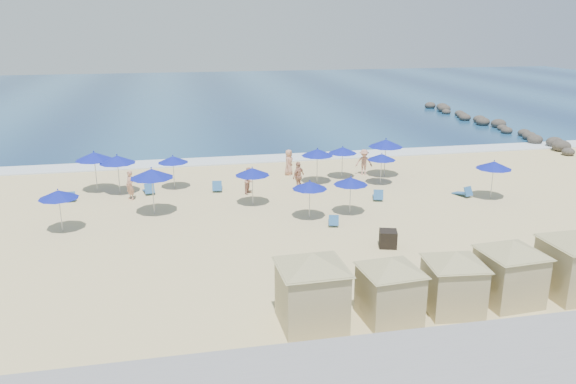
% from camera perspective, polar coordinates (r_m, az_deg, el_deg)
% --- Properties ---
extents(ground, '(160.00, 160.00, 0.00)m').
position_cam_1_polar(ground, '(28.93, 3.50, -3.69)').
color(ground, '#D8C589').
rests_on(ground, ground).
extents(ocean, '(160.00, 80.00, 0.06)m').
position_cam_1_polar(ocean, '(82.06, -6.62, 9.71)').
color(ocean, navy).
rests_on(ocean, ground).
extents(surf_line, '(160.00, 2.50, 0.08)m').
position_cam_1_polar(surf_line, '(43.43, -1.80, 3.42)').
color(surf_line, white).
rests_on(surf_line, ground).
extents(seawall, '(160.00, 6.10, 1.22)m').
position_cam_1_polar(seawall, '(17.36, 15.67, -17.04)').
color(seawall, gray).
rests_on(seawall, ground).
extents(rock_jetty, '(2.56, 26.66, 0.96)m').
position_cam_1_polar(rock_jetty, '(60.59, 19.67, 6.63)').
color(rock_jetty, '#2E2A26').
rests_on(rock_jetty, ground).
extents(trash_bin, '(1.00, 1.00, 0.80)m').
position_cam_1_polar(trash_bin, '(26.85, 10.13, -4.69)').
color(trash_bin, black).
rests_on(trash_bin, ground).
extents(cabana_0, '(4.73, 4.73, 2.97)m').
position_cam_1_polar(cabana_0, '(19.48, 2.42, -8.87)').
color(cabana_0, tan).
rests_on(cabana_0, ground).
extents(cabana_1, '(4.11, 4.11, 2.59)m').
position_cam_1_polar(cabana_1, '(20.19, 10.34, -8.86)').
color(cabana_1, tan).
rests_on(cabana_1, ground).
extents(cabana_2, '(4.09, 4.09, 2.58)m').
position_cam_1_polar(cabana_2, '(21.27, 16.53, -7.94)').
color(cabana_2, tan).
rests_on(cabana_2, ground).
extents(cabana_3, '(4.34, 4.34, 2.73)m').
position_cam_1_polar(cabana_3, '(22.59, 21.70, -6.74)').
color(cabana_3, tan).
rests_on(cabana_3, ground).
extents(umbrella_0, '(2.28, 2.28, 2.60)m').
position_cam_1_polar(umbrella_0, '(36.53, -19.10, 3.47)').
color(umbrella_0, '#A5A8AD').
rests_on(umbrella_0, ground).
extents(umbrella_1, '(1.97, 1.97, 2.24)m').
position_cam_1_polar(umbrella_1, '(30.14, -22.31, -0.22)').
color(umbrella_1, '#A5A8AD').
rests_on(umbrella_1, ground).
extents(umbrella_2, '(2.19, 2.19, 2.49)m').
position_cam_1_polar(umbrella_2, '(35.63, -16.96, 3.19)').
color(umbrella_2, '#A5A8AD').
rests_on(umbrella_2, ground).
extents(umbrella_3, '(2.35, 2.35, 2.67)m').
position_cam_1_polar(umbrella_3, '(31.20, -13.69, 1.85)').
color(umbrella_3, '#A5A8AD').
rests_on(umbrella_3, ground).
extents(umbrella_4, '(1.92, 1.92, 2.18)m').
position_cam_1_polar(umbrella_4, '(35.98, -11.61, 3.27)').
color(umbrella_4, '#A5A8AD').
rests_on(umbrella_4, ground).
extents(umbrella_5, '(2.00, 2.00, 2.27)m').
position_cam_1_polar(umbrella_5, '(32.08, -3.65, 2.08)').
color(umbrella_5, '#A5A8AD').
rests_on(umbrella_5, ground).
extents(umbrella_6, '(1.89, 1.89, 2.15)m').
position_cam_1_polar(umbrella_6, '(29.77, 2.22, 0.70)').
color(umbrella_6, '#A5A8AD').
rests_on(umbrella_6, ground).
extents(umbrella_7, '(1.94, 1.94, 2.21)m').
position_cam_1_polar(umbrella_7, '(37.88, 5.57, 4.25)').
color(umbrella_7, '#A5A8AD').
rests_on(umbrella_7, ground).
extents(umbrella_8, '(1.89, 1.89, 2.15)m').
position_cam_1_polar(umbrella_8, '(30.68, 6.39, 1.11)').
color(umbrella_8, '#A5A8AD').
rests_on(umbrella_8, ground).
extents(umbrella_9, '(2.34, 2.34, 2.66)m').
position_cam_1_polar(umbrella_9, '(38.59, 9.91, 4.91)').
color(umbrella_9, '#A5A8AD').
rests_on(umbrella_9, ground).
extents(umbrella_10, '(1.83, 1.83, 2.09)m').
position_cam_1_polar(umbrella_10, '(36.75, 9.50, 3.54)').
color(umbrella_10, '#A5A8AD').
rests_on(umbrella_10, ground).
extents(umbrella_11, '(2.08, 2.08, 2.37)m').
position_cam_1_polar(umbrella_11, '(35.33, 20.19, 2.59)').
color(umbrella_11, '#A5A8AD').
rests_on(umbrella_11, ground).
extents(umbrella_12, '(2.09, 2.09, 2.37)m').
position_cam_1_polar(umbrella_12, '(36.47, 3.00, 4.05)').
color(umbrella_12, '#A5A8AD').
rests_on(umbrella_12, ground).
extents(beach_chair_0, '(0.58, 1.16, 0.62)m').
position_cam_1_polar(beach_chair_0, '(35.62, -21.14, -0.48)').
color(beach_chair_0, '#2A5E9A').
rests_on(beach_chair_0, ground).
extents(beach_chair_1, '(0.81, 1.39, 0.72)m').
position_cam_1_polar(beach_chair_1, '(35.62, -13.96, 0.24)').
color(beach_chair_1, '#2A5E9A').
rests_on(beach_chair_1, ground).
extents(beach_chair_2, '(0.73, 1.38, 0.73)m').
position_cam_1_polar(beach_chair_2, '(35.41, -7.20, 0.52)').
color(beach_chair_2, '#2A5E9A').
rests_on(beach_chair_2, ground).
extents(beach_chair_3, '(0.80, 1.25, 0.64)m').
position_cam_1_polar(beach_chair_3, '(29.35, 4.65, -2.95)').
color(beach_chair_3, '#2A5E9A').
rests_on(beach_chair_3, ground).
extents(beach_chair_4, '(0.91, 1.38, 0.70)m').
position_cam_1_polar(beach_chair_4, '(33.82, 9.12, -0.37)').
color(beach_chair_4, '#2A5E9A').
rests_on(beach_chair_4, ground).
extents(beach_chair_5, '(0.92, 1.35, 0.68)m').
position_cam_1_polar(beach_chair_5, '(35.68, 17.44, -0.04)').
color(beach_chair_5, '#2A5E9A').
rests_on(beach_chair_5, ground).
extents(beachgoer_0, '(0.72, 0.77, 1.76)m').
position_cam_1_polar(beachgoer_0, '(34.53, -15.75, 0.66)').
color(beachgoer_0, tan).
rests_on(beachgoer_0, ground).
extents(beachgoer_1, '(0.95, 1.00, 1.64)m').
position_cam_1_polar(beachgoer_1, '(34.57, -3.95, 1.19)').
color(beachgoer_1, tan).
rests_on(beachgoer_1, ground).
extents(beachgoer_2, '(1.11, 1.07, 1.86)m').
position_cam_1_polar(beachgoer_2, '(35.02, 1.07, 1.62)').
color(beachgoer_2, tan).
rests_on(beachgoer_2, ground).
extents(beachgoer_3, '(1.29, 0.98, 1.78)m').
position_cam_1_polar(beachgoer_3, '(39.08, 7.73, 3.03)').
color(beachgoer_3, tan).
rests_on(beachgoer_3, ground).
extents(beachgoer_4, '(0.90, 1.03, 1.77)m').
position_cam_1_polar(beachgoer_4, '(38.73, 0.08, 3.05)').
color(beachgoer_4, tan).
rests_on(beachgoer_4, ground).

